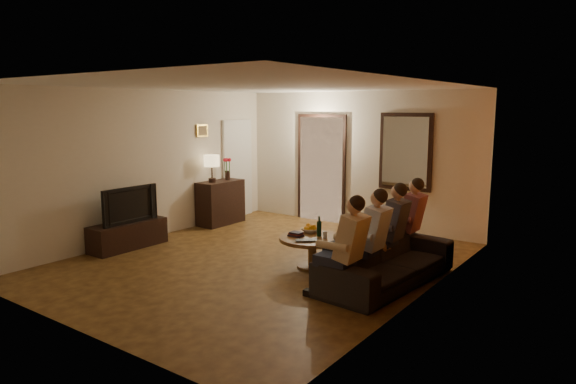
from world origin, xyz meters
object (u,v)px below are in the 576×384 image
Objects in this scene: person_a at (347,253)px; dog at (365,256)px; wine_bottle at (319,226)px; laptop at (307,241)px; tv at (126,204)px; sofa at (387,260)px; person_b at (370,243)px; table_lamp at (212,168)px; tv_stand at (128,235)px; person_c at (390,233)px; coffee_table at (312,252)px; bowl at (310,230)px; person_d at (408,225)px; dresser at (221,202)px.

dog is at bearing 105.67° from person_a.
laptop is at bearing -82.50° from wine_bottle.
sofa is at bearing -77.89° from tv.
person_a reaches higher than wine_bottle.
person_b is at bearing -81.65° from tv.
person_b is at bearing -68.22° from dog.
tv_stand is at bearing -90.00° from table_lamp.
person_c is 1.25× the size of coffee_table.
bowl is (2.86, 1.12, -0.25)m from tv.
bowl is at bearing -16.96° from table_lamp.
person_b and person_d have the same top height.
person_d is at bearing 40.11° from coffee_table.
laptop is (3.14, -1.37, -0.67)m from table_lamp.
person_a reaches higher than tv.
person_c is (4.11, -0.79, -0.53)m from table_lamp.
table_lamp reaches higher than person_b.
person_a is at bearing -25.87° from table_lamp.
person_a is (-0.10, -0.90, 0.28)m from sofa.
person_b is (4.11, 0.60, 0.38)m from tv_stand.
dresser is 2.22m from tv_stand.
wine_bottle is at bearing -21.43° from dresser.
person_d is at bearing -2.66° from table_lamp.
dresser is 0.94× the size of tv.
person_c is at bearing -10.91° from table_lamp.
person_d is (4.11, -0.19, -0.53)m from table_lamp.
wine_bottle is 0.94× the size of laptop.
bowl is at bearing 21.45° from tv_stand.
dresser is 4.13m from person_d.
wine_bottle is (-1.02, -0.20, 0.01)m from person_c.
table_lamp is (0.00, -0.22, 0.70)m from dresser.
tv_stand is at bearing -162.01° from wine_bottle.
laptop is at bearing -149.08° from person_c.
dresser is at bearing 149.29° from dog.
table_lamp is 3.35m from coffee_table.
person_a is (4.11, -1.99, -0.53)m from table_lamp.
laptop reaches higher than coffee_table.
person_c is 1.17m from coffee_table.
tv is 0.86× the size of person_a.
person_c is at bearing 15.69° from coffee_table.
bowl is (-0.97, 0.12, 0.20)m from dog.
coffee_table is at bearing 139.90° from person_a.
person_c is 2.14× the size of dog.
bowl is at bearing 129.29° from coffee_table.
tv_stand is 2.32× the size of dog.
sofa is at bearing -27.07° from laptop.
table_lamp is 1.64× the size of laptop.
person_d reaches higher than tv_stand.
sofa is 1.11m from laptop.
table_lamp is 0.52× the size of tv.
person_d is at bearing 23.71° from tv_stand.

